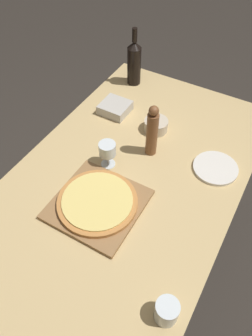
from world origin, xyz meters
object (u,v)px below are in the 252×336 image
small_bowl (156,125)px  pepper_mill (152,132)px  wine_glass (107,150)px  pizza (97,201)px  wine_bottle (134,62)px

small_bowl → pepper_mill: bearing=-72.2°
pepper_mill → wine_glass: pepper_mill is taller
pizza → pepper_mill: bearing=82.7°
pizza → pepper_mill: size_ratio=1.22×
pizza → small_bowl: (0.00, 0.54, 0.00)m
wine_bottle → pepper_mill: bearing=-53.0°
pizza → wine_bottle: (-0.30, 0.84, 0.10)m
pepper_mill → small_bowl: bearing=107.8°
pizza → wine_glass: size_ratio=2.56×
pepper_mill → small_bowl: (-0.05, 0.15, -0.10)m
pizza → small_bowl: 0.54m
wine_bottle → small_bowl: (0.30, -0.31, -0.10)m
wine_glass → pizza: bearing=-68.8°
pizza → pepper_mill: 0.40m
wine_glass → small_bowl: size_ratio=1.08×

